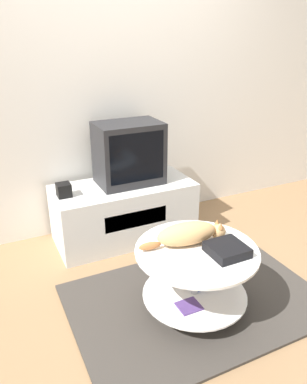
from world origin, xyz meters
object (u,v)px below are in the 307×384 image
(speaker, at_px, (64,190))
(cat, at_px, (189,234))
(tv, at_px, (129,153))
(dvd_box, at_px, (227,250))

(speaker, bearing_deg, cat, -61.54)
(tv, bearing_deg, cat, -91.96)
(speaker, relative_size, dvd_box, 0.50)
(dvd_box, height_order, cat, cat)
(dvd_box, relative_size, cat, 0.37)
(speaker, bearing_deg, tv, 5.42)
(dvd_box, bearing_deg, cat, 125.23)
(dvd_box, xyz_separation_m, cat, (-0.14, 0.20, 0.04))
(tv, bearing_deg, speaker, -174.58)
(tv, bearing_deg, dvd_box, -85.10)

